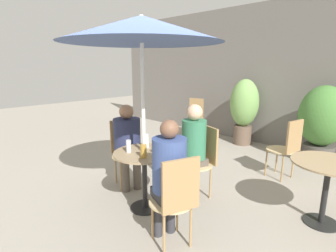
{
  "coord_description": "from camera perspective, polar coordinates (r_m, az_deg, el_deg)",
  "views": [
    {
      "loc": [
        2.11,
        -1.88,
        1.72
      ],
      "look_at": [
        -0.14,
        0.41,
        0.97
      ],
      "focal_mm": 28.0,
      "sensor_mm": 36.0,
      "label": 1
    }
  ],
  "objects": [
    {
      "name": "umbrella",
      "position": [
        2.97,
        -5.78,
        20.16
      ],
      "size": [
        1.76,
        1.76,
        2.23
      ],
      "color": "silver",
      "rests_on": "ground_plane"
    },
    {
      "name": "bistro_chair_0",
      "position": [
        2.48,
        1.78,
        -14.96
      ],
      "size": [
        0.47,
        0.46,
        0.94
      ],
      "rotation": [
        0.0,
        0.0,
        -1.92
      ],
      "color": "tan",
      "rests_on": "ground_plane"
    },
    {
      "name": "seated_person_0",
      "position": [
        2.53,
        0.16,
        -9.85
      ],
      "size": [
        0.39,
        0.37,
        1.24
      ],
      "rotation": [
        0.0,
        0.0,
        4.36
      ],
      "color": "#2D2D33",
      "rests_on": "ground_plane"
    },
    {
      "name": "potted_plant_0",
      "position": [
        5.94,
        16.24,
        3.92
      ],
      "size": [
        0.61,
        0.61,
        1.44
      ],
      "color": "brown",
      "rests_on": "ground_plane"
    },
    {
      "name": "beer_glass_1",
      "position": [
        3.25,
        -4.78,
        -3.21
      ],
      "size": [
        0.07,
        0.07,
        0.17
      ],
      "color": "silver",
      "rests_on": "cafe_table_near"
    },
    {
      "name": "seated_person_1",
      "position": [
        3.38,
        5.47,
        -3.75
      ],
      "size": [
        0.35,
        0.37,
        1.25
      ],
      "rotation": [
        0.0,
        0.0,
        -0.35
      ],
      "color": "brown",
      "rests_on": "ground_plane"
    },
    {
      "name": "bistro_chair_4",
      "position": [
        6.35,
        5.81,
        2.46
      ],
      "size": [
        0.44,
        0.46,
        0.94
      ],
      "rotation": [
        0.0,
        0.0,
        0.23
      ],
      "color": "tan",
      "rests_on": "ground_plane"
    },
    {
      "name": "potted_plant_1",
      "position": [
        5.31,
        30.57,
        1.08
      ],
      "size": [
        0.8,
        0.8,
        1.39
      ],
      "color": "#47423D",
      "rests_on": "ground_plane"
    },
    {
      "name": "seated_person_2",
      "position": [
        3.71,
        -8.78,
        -2.95
      ],
      "size": [
        0.44,
        0.42,
        1.2
      ],
      "rotation": [
        0.0,
        0.0,
        1.22
      ],
      "color": "brown",
      "rests_on": "ground_plane"
    },
    {
      "name": "cafe_table_far",
      "position": [
        3.33,
        31.41,
        -9.23
      ],
      "size": [
        0.76,
        0.76,
        0.72
      ],
      "color": "black",
      "rests_on": "ground_plane"
    },
    {
      "name": "cafe_table_near",
      "position": [
        3.16,
        -5.14,
        -8.53
      ],
      "size": [
        0.73,
        0.73,
        0.72
      ],
      "color": "black",
      "rests_on": "ground_plane"
    },
    {
      "name": "storefront_wall",
      "position": [
        5.93,
        24.02,
        9.86
      ],
      "size": [
        10.0,
        0.06,
        3.0
      ],
      "color": "slate",
      "rests_on": "ground_plane"
    },
    {
      "name": "beer_glass_0",
      "position": [
        2.99,
        -2.35,
        -4.92
      ],
      "size": [
        0.06,
        0.06,
        0.15
      ],
      "color": "#DBC65B",
      "rests_on": "cafe_table_near"
    },
    {
      "name": "beer_glass_2",
      "position": [
        3.1,
        -8.57,
        -4.37
      ],
      "size": [
        0.06,
        0.06,
        0.15
      ],
      "color": "silver",
      "rests_on": "cafe_table_near"
    },
    {
      "name": "ground_plane",
      "position": [
        3.31,
        -3.44,
        -18.27
      ],
      "size": [
        20.0,
        20.0,
        0.0
      ],
      "primitive_type": "plane",
      "color": "gray"
    },
    {
      "name": "bistro_chair_3",
      "position": [
        4.35,
        24.61,
        -3.68
      ],
      "size": [
        0.46,
        0.44,
        0.94
      ],
      "rotation": [
        0.0,
        0.0,
        4.52
      ],
      "color": "tan",
      "rests_on": "ground_plane"
    },
    {
      "name": "bistro_chair_1",
      "position": [
        3.52,
        7.59,
        -6.39
      ],
      "size": [
        0.46,
        0.47,
        0.94
      ],
      "rotation": [
        0.0,
        0.0,
        -0.35
      ],
      "color": "tan",
      "rests_on": "ground_plane"
    },
    {
      "name": "beer_glass_3",
      "position": [
        2.91,
        -5.35,
        -5.46
      ],
      "size": [
        0.07,
        0.07,
        0.15
      ],
      "color": "#B28433",
      "rests_on": "cafe_table_near"
    },
    {
      "name": "bistro_chair_2",
      "position": [
        3.9,
        -9.39,
        -4.45
      ],
      "size": [
        0.47,
        0.46,
        0.94
      ],
      "rotation": [
        0.0,
        0.0,
        1.22
      ],
      "color": "tan",
      "rests_on": "ground_plane"
    }
  ]
}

